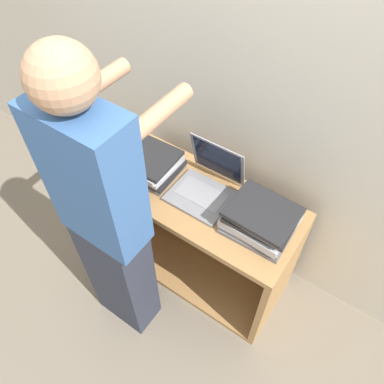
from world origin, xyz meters
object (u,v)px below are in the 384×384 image
laptop_stack_left (149,162)px  person (107,223)px  laptop_open (206,184)px  laptop_stack_right (261,219)px

laptop_stack_left → person: bearing=-72.3°
laptop_stack_left → person: 0.51m
laptop_open → person: 0.58m
laptop_stack_left → laptop_stack_right: laptop_stack_right is taller
laptop_stack_right → person: person is taller
laptop_stack_right → person: 0.73m
laptop_stack_right → laptop_open: bearing=171.4°
laptop_stack_left → person: (0.15, -0.48, 0.09)m
laptop_stack_left → laptop_open: bearing=8.7°
laptop_open → laptop_stack_right: laptop_open is taller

